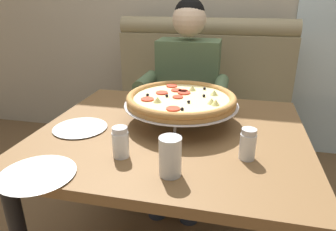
# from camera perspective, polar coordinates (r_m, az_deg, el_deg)

# --- Properties ---
(booth_bench) EXTENTS (1.33, 0.78, 1.13)m
(booth_bench) POSITION_cam_1_polar(r_m,az_deg,el_deg) (2.31, 5.73, -1.02)
(booth_bench) COLOR #998966
(booth_bench) RESTS_ON ground_plane
(dining_table) EXTENTS (1.12, 0.98, 0.75)m
(dining_table) POSITION_cam_1_polar(r_m,az_deg,el_deg) (1.35, 0.66, -6.25)
(dining_table) COLOR brown
(dining_table) RESTS_ON ground_plane
(diner_main) EXTENTS (0.54, 0.64, 1.27)m
(diner_main) POSITION_cam_1_polar(r_m,az_deg,el_deg) (1.97, 3.25, 4.59)
(diner_main) COLOR #2D3342
(diner_main) RESTS_ON ground_plane
(pizza) EXTENTS (0.51, 0.51, 0.14)m
(pizza) POSITION_cam_1_polar(r_m,az_deg,el_deg) (1.35, 2.49, 2.99)
(pizza) COLOR silver
(pizza) RESTS_ON dining_table
(shaker_pepper_flakes) EXTENTS (0.06, 0.06, 0.11)m
(shaker_pepper_flakes) POSITION_cam_1_polar(r_m,az_deg,el_deg) (1.09, -8.86, -5.34)
(shaker_pepper_flakes) COLOR white
(shaker_pepper_flakes) RESTS_ON dining_table
(shaker_parmesan) EXTENTS (0.06, 0.06, 0.11)m
(shaker_parmesan) POSITION_cam_1_polar(r_m,az_deg,el_deg) (1.10, 14.68, -5.58)
(shaker_parmesan) COLOR white
(shaker_parmesan) RESTS_ON dining_table
(plate_near_left) EXTENTS (0.25, 0.25, 0.02)m
(plate_near_left) POSITION_cam_1_polar(r_m,az_deg,el_deg) (1.08, -23.37, -9.79)
(plate_near_left) COLOR white
(plate_near_left) RESTS_ON dining_table
(plate_near_right) EXTENTS (0.23, 0.23, 0.02)m
(plate_near_right) POSITION_cam_1_polar(r_m,az_deg,el_deg) (1.37, -16.13, -1.98)
(plate_near_right) COLOR white
(plate_near_right) RESTS_ON dining_table
(drinking_glass) EXTENTS (0.07, 0.07, 0.13)m
(drinking_glass) POSITION_cam_1_polar(r_m,az_deg,el_deg) (0.97, 0.41, -8.13)
(drinking_glass) COLOR silver
(drinking_glass) RESTS_ON dining_table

